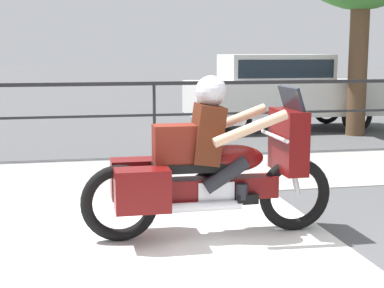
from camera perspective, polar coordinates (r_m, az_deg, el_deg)
ground_plane at (r=5.06m, az=4.15°, el=-10.97°), size 120.00×120.00×0.00m
sidewalk_band at (r=8.26m, az=-2.14°, el=-2.97°), size 44.00×2.40×0.01m
crosswalk_band at (r=4.73m, az=-3.98°, el=-12.34°), size 3.61×6.00×0.01m
fence_railing at (r=9.69m, az=-3.69°, el=4.52°), size 36.00×0.05×1.22m
motorcycle at (r=5.46m, az=1.63°, el=-2.17°), size 2.39×0.76×1.51m
parked_car at (r=13.02m, az=8.69°, el=5.48°), size 4.29×1.65×1.64m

